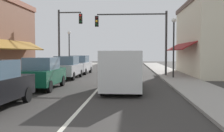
{
  "coord_description": "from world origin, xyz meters",
  "views": [
    {
      "loc": [
        1.82,
        -4.03,
        2.03
      ],
      "look_at": [
        0.46,
        14.81,
        1.07
      ],
      "focal_mm": 41.79,
      "sensor_mm": 36.0,
      "label": 1
    }
  ],
  "objects": [
    {
      "name": "parked_car_third_left",
      "position": [
        -3.17,
        16.05,
        0.88
      ],
      "size": [
        1.83,
        4.13,
        1.77
      ],
      "rotation": [
        0.0,
        0.0,
        -0.02
      ],
      "color": "#B7BABF",
      "rests_on": "ground"
    },
    {
      "name": "traffic_signal_left_corner",
      "position": [
        -4.11,
        19.64,
        3.85
      ],
      "size": [
        2.31,
        0.5,
        5.97
      ],
      "color": "#333333",
      "rests_on": "ground"
    },
    {
      "name": "traffic_signal_mast_arm",
      "position": [
        2.62,
        18.25,
        3.86
      ],
      "size": [
        6.11,
        0.5,
        5.55
      ],
      "color": "#333333",
      "rests_on": "ground"
    },
    {
      "name": "van_in_lane",
      "position": [
        1.4,
        9.83,
        1.15
      ],
      "size": [
        2.08,
        5.22,
        2.12
      ],
      "rotation": [
        0.0,
        0.0,
        -0.02
      ],
      "color": "silver",
      "rests_on": "ground"
    },
    {
      "name": "sidewalk_right",
      "position": [
        5.5,
        18.0,
        0.06
      ],
      "size": [
        2.6,
        56.0,
        0.12
      ],
      "primitive_type": "cube",
      "color": "gray",
      "rests_on": "ground"
    },
    {
      "name": "parked_car_far_left",
      "position": [
        -3.1,
        20.8,
        0.88
      ],
      "size": [
        1.86,
        4.14,
        1.77
      ],
      "rotation": [
        0.0,
        0.0,
        -0.02
      ],
      "color": "silver",
      "rests_on": "ground"
    },
    {
      "name": "street_lamp_left_far",
      "position": [
        -5.03,
        24.6,
        3.04
      ],
      "size": [
        0.36,
        0.36,
        4.46
      ],
      "color": "black",
      "rests_on": "ground"
    },
    {
      "name": "lane_center_stripe",
      "position": [
        0.0,
        18.0,
        0.0
      ],
      "size": [
        0.14,
        52.0,
        0.01
      ],
      "primitive_type": "cube",
      "color": "silver",
      "rests_on": "ground"
    },
    {
      "name": "ground_plane",
      "position": [
        0.0,
        18.0,
        0.0
      ],
      "size": [
        80.0,
        80.0,
        0.0
      ],
      "primitive_type": "plane",
      "color": "#33302D"
    },
    {
      "name": "street_lamp_right_mid",
      "position": [
        5.11,
        16.34,
        3.18
      ],
      "size": [
        0.36,
        0.36,
        4.72
      ],
      "color": "black",
      "rests_on": "ground"
    },
    {
      "name": "parked_car_second_left",
      "position": [
        -3.13,
        10.2,
        0.88
      ],
      "size": [
        1.84,
        4.13,
        1.77
      ],
      "rotation": [
        0.0,
        0.0,
        0.02
      ],
      "color": "#0F4C33",
      "rests_on": "ground"
    },
    {
      "name": "sidewalk_left",
      "position": [
        -5.5,
        18.0,
        0.06
      ],
      "size": [
        2.6,
        56.0,
        0.12
      ],
      "primitive_type": "cube",
      "color": "gray",
      "rests_on": "ground"
    },
    {
      "name": "storefront_right_block",
      "position": [
        9.74,
        20.0,
        3.28
      ],
      "size": [
        7.2,
        10.2,
        6.55
      ],
      "color": "beige",
      "rests_on": "ground"
    }
  ]
}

